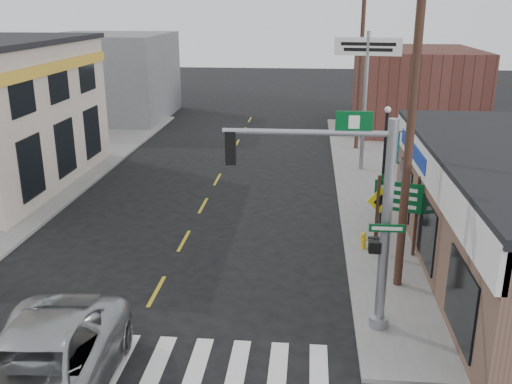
# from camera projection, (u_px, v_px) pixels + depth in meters

# --- Properties ---
(ground) EXTENTS (140.00, 140.00, 0.00)m
(ground) POSITION_uv_depth(u_px,v_px,m) (114.00, 369.00, 13.98)
(ground) COLOR black
(ground) RESTS_ON ground
(sidewalk_right) EXTENTS (6.00, 38.00, 0.13)m
(sidewalk_right) POSITION_uv_depth(u_px,v_px,m) (406.00, 203.00, 25.45)
(sidewalk_right) COLOR slate
(sidewalk_right) RESTS_ON ground
(sidewalk_left) EXTENTS (6.00, 38.00, 0.13)m
(sidewalk_left) POSITION_uv_depth(u_px,v_px,m) (20.00, 191.00, 27.05)
(sidewalk_left) COLOR slate
(sidewalk_left) RESTS_ON ground
(center_line) EXTENTS (0.12, 56.00, 0.01)m
(center_line) POSITION_uv_depth(u_px,v_px,m) (184.00, 241.00, 21.54)
(center_line) COLOR gold
(center_line) RESTS_ON ground
(crosswalk) EXTENTS (11.00, 2.20, 0.01)m
(crosswalk) POSITION_uv_depth(u_px,v_px,m) (120.00, 359.00, 14.35)
(crosswalk) COLOR silver
(crosswalk) RESTS_ON ground
(bldg_distant_right) EXTENTS (8.00, 10.00, 5.60)m
(bldg_distant_right) POSITION_uv_depth(u_px,v_px,m) (415.00, 89.00, 40.40)
(bldg_distant_right) COLOR #522C25
(bldg_distant_right) RESTS_ON ground
(bldg_distant_left) EXTENTS (9.00, 10.00, 6.40)m
(bldg_distant_left) POSITION_uv_depth(u_px,v_px,m) (109.00, 76.00, 44.22)
(bldg_distant_left) COLOR slate
(bldg_distant_left) RESTS_ON ground
(suv) EXTENTS (3.37, 6.58, 1.78)m
(suv) POSITION_uv_depth(u_px,v_px,m) (35.00, 376.00, 12.27)
(suv) COLOR #A6A9AB
(suv) RESTS_ON ground
(traffic_signal_pole) EXTENTS (4.66, 0.37, 5.90)m
(traffic_signal_pole) POSITION_uv_depth(u_px,v_px,m) (360.00, 204.00, 14.57)
(traffic_signal_pole) COLOR gray
(traffic_signal_pole) RESTS_ON sidewalk_right
(guide_sign) EXTENTS (1.64, 0.14, 2.88)m
(guide_sign) POSITION_uv_depth(u_px,v_px,m) (398.00, 205.00, 19.48)
(guide_sign) COLOR #42291E
(guide_sign) RESTS_ON sidewalk_right
(fire_hydrant) EXTENTS (0.20, 0.20, 0.62)m
(fire_hydrant) POSITION_uv_depth(u_px,v_px,m) (363.00, 240.00, 20.47)
(fire_hydrant) COLOR gold
(fire_hydrant) RESTS_ON sidewalk_right
(ped_crossing_sign) EXTENTS (0.95, 0.07, 2.44)m
(ped_crossing_sign) POSITION_uv_depth(u_px,v_px,m) (380.00, 208.00, 19.67)
(ped_crossing_sign) COLOR gray
(ped_crossing_sign) RESTS_ON sidewalk_right
(lamp_post) EXTENTS (0.62, 0.48, 4.73)m
(lamp_post) POSITION_uv_depth(u_px,v_px,m) (386.00, 157.00, 22.02)
(lamp_post) COLOR black
(lamp_post) RESTS_ON sidewalk_right
(dance_center_sign) EXTENTS (3.36, 0.21, 7.13)m
(dance_center_sign) POSITION_uv_depth(u_px,v_px,m) (367.00, 67.00, 28.86)
(dance_center_sign) COLOR gray
(dance_center_sign) RESTS_ON sidewalk_right
(bare_tree) EXTENTS (2.09, 2.09, 4.18)m
(bare_tree) POSITION_uv_depth(u_px,v_px,m) (461.00, 177.00, 17.59)
(bare_tree) COLOR black
(bare_tree) RESTS_ON sidewalk_right
(shrub_front) EXTENTS (1.27, 1.27, 0.95)m
(shrub_front) POSITION_uv_depth(u_px,v_px,m) (467.00, 270.00, 17.81)
(shrub_front) COLOR #1B3A19
(shrub_front) RESTS_ON sidewalk_right
(shrub_back) EXTENTS (1.05, 1.05, 0.78)m
(shrub_back) POSITION_uv_depth(u_px,v_px,m) (476.00, 249.00, 19.57)
(shrub_back) COLOR black
(shrub_back) RESTS_ON sidewalk_right
(utility_pole_near) EXTENTS (1.69, 0.25, 9.70)m
(utility_pole_near) POSITION_uv_depth(u_px,v_px,m) (411.00, 129.00, 16.39)
(utility_pole_near) COLOR #463723
(utility_pole_near) RESTS_ON sidewalk_right
(utility_pole_far) EXTENTS (1.63, 0.24, 9.38)m
(utility_pole_far) POSITION_uv_depth(u_px,v_px,m) (360.00, 68.00, 33.45)
(utility_pole_far) COLOR #3C2A1C
(utility_pole_far) RESTS_ON sidewalk_right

